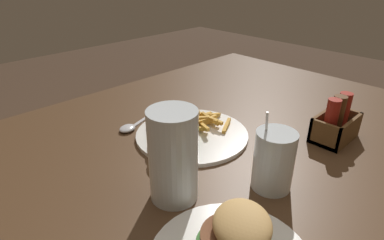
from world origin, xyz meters
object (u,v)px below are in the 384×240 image
(meal_plate_near, at_px, (185,129))
(spoon, at_px, (129,127))
(beer_glass, at_px, (173,159))
(juice_glass, at_px, (273,163))
(condiment_caddy, at_px, (336,123))

(meal_plate_near, bearing_deg, spoon, -64.29)
(beer_glass, xyz_separation_m, spoon, (-0.09, -0.29, -0.08))
(meal_plate_near, xyz_separation_m, juice_glass, (0.01, 0.26, 0.03))
(juice_glass, bearing_deg, condiment_caddy, 179.32)
(beer_glass, distance_m, juice_glass, 0.20)
(condiment_caddy, bearing_deg, juice_glass, -0.68)
(meal_plate_near, bearing_deg, beer_glass, 41.01)
(juice_glass, xyz_separation_m, condiment_caddy, (-0.28, 0.00, -0.01))
(meal_plate_near, distance_m, juice_glass, 0.26)
(beer_glass, relative_size, condiment_caddy, 1.42)
(meal_plate_near, distance_m, spoon, 0.17)
(juice_glass, height_order, condiment_caddy, juice_glass)
(spoon, height_order, condiment_caddy, condiment_caddy)
(meal_plate_near, distance_m, condiment_caddy, 0.38)
(juice_glass, relative_size, spoon, 1.07)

